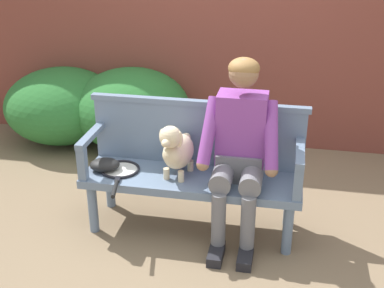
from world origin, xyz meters
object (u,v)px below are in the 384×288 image
object	(u,v)px
dog_on_bench	(176,150)
person_seated	(240,145)
garden_bench	(192,183)
baseball_glove	(105,165)
tennis_racket	(120,171)

from	to	relation	value
dog_on_bench	person_seated	bearing A→B (deg)	3.56
garden_bench	baseball_glove	xyz separation A→B (m)	(-0.65, -0.04, 0.11)
person_seated	dog_on_bench	bearing A→B (deg)	-176.44
garden_bench	person_seated	xyz separation A→B (m)	(0.34, -0.01, 0.33)
person_seated	garden_bench	bearing A→B (deg)	178.24
tennis_racket	garden_bench	bearing A→B (deg)	5.27
garden_bench	tennis_racket	distance (m)	0.54
garden_bench	baseball_glove	bearing A→B (deg)	-176.28
dog_on_bench	tennis_racket	bearing A→B (deg)	-178.52
dog_on_bench	baseball_glove	xyz separation A→B (m)	(-0.54, -0.00, -0.17)
person_seated	baseball_glove	world-z (taller)	person_seated
dog_on_bench	tennis_racket	world-z (taller)	dog_on_bench
garden_bench	tennis_racket	bearing A→B (deg)	-174.73
garden_bench	dog_on_bench	size ratio (longest dim) A/B	3.65
baseball_glove	person_seated	bearing A→B (deg)	-10.67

